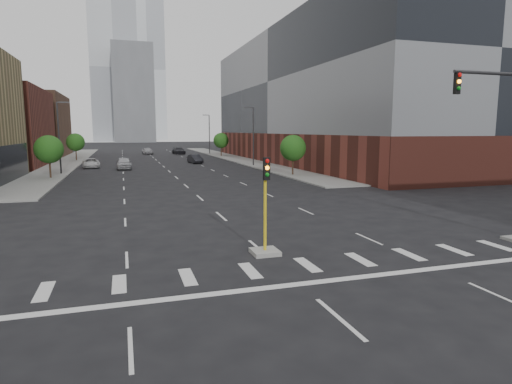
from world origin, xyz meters
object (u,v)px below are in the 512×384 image
median_traffic_signal (265,233)px  car_near_left (124,163)px  car_far_left (91,163)px  car_mid_right (195,159)px  car_deep_right (179,151)px  car_distant (147,151)px

median_traffic_signal → car_near_left: 46.71m
median_traffic_signal → car_near_left: bearing=97.2°
median_traffic_signal → car_far_left: median_traffic_signal is taller
car_far_left → car_mid_right: bearing=9.8°
median_traffic_signal → car_deep_right: median_traffic_signal is taller
car_distant → car_deep_right: bearing=-13.4°
car_mid_right → car_deep_right: (0.90, 29.02, 0.06)m
car_far_left → car_deep_right: car_deep_right is taller
median_traffic_signal → car_distant: size_ratio=0.95×
car_distant → car_mid_right: bearing=-87.8°
car_deep_right → car_distant: (-7.09, 0.47, -0.02)m
car_near_left → car_deep_right: size_ratio=0.91×
median_traffic_signal → car_mid_right: size_ratio=0.98×
car_deep_right → median_traffic_signal: bearing=-100.3°
car_far_left → car_distant: size_ratio=1.08×
car_mid_right → car_deep_right: car_deep_right is taller
car_near_left → car_deep_right: bearing=71.9°
car_mid_right → car_deep_right: size_ratio=0.81×
car_mid_right → car_distant: size_ratio=0.97×
car_far_left → car_deep_right: size_ratio=0.90×
car_mid_right → car_far_left: bearing=-173.1°
median_traffic_signal → car_deep_right: 83.88m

